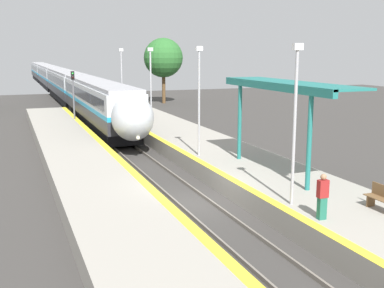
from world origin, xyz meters
The scene contains 15 objects.
ground_plane centered at (0.00, 0.00, 0.00)m, with size 120.00×120.00×0.00m, color #383533.
rail_left centered at (-0.72, 0.00, 0.07)m, with size 0.08×90.00×0.15m, color slate.
rail_right centered at (0.72, 0.00, 0.07)m, with size 0.08×90.00×0.15m, color slate.
train centered at (0.00, 57.45, 2.31)m, with size 2.77×97.16×4.04m.
platform_right centered at (4.13, 0.00, 0.44)m, with size 4.84×64.00×0.89m.
platform_left centered at (-3.64, 0.00, 0.44)m, with size 3.86×64.00×0.89m.
platform_bench centered at (5.07, -5.78, 1.35)m, with size 0.44×1.49×0.89m.
person_waiting centered at (2.47, -5.73, 1.69)m, with size 0.36×0.22×1.58m.
railway_signal centered at (-2.05, 22.50, 2.96)m, with size 0.28×0.28×4.90m.
lamppost_near centered at (2.42, -3.95, 4.22)m, with size 0.36×0.20×5.89m.
lamppost_mid centered at (2.42, 5.35, 4.22)m, with size 0.36×0.20×5.89m.
lamppost_far centered at (2.42, 14.65, 4.22)m, with size 0.36×0.20×5.89m.
lamppost_farthest centered at (2.42, 23.96, 4.22)m, with size 0.36×0.20×5.89m.
station_canopy centered at (4.62, 0.58, 4.79)m, with size 2.02×9.27×4.24m.
background_tree_right centered at (11.47, 40.10, 5.73)m, with size 4.94×4.94×8.22m.
Camera 1 is at (-7.21, -18.68, 6.46)m, focal length 45.00 mm.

